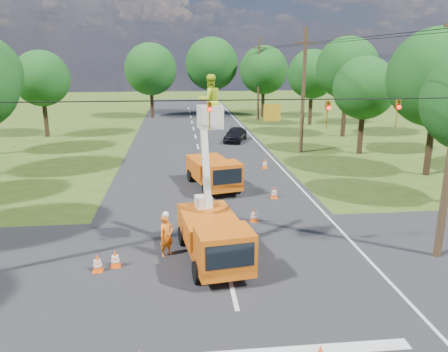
{
  "coord_description": "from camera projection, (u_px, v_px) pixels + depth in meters",
  "views": [
    {
      "loc": [
        -1.69,
        -13.05,
        7.74
      ],
      "look_at": [
        0.29,
        5.62,
        2.6
      ],
      "focal_mm": 35.0,
      "sensor_mm": 36.0,
      "label": 1
    }
  ],
  "objects": [
    {
      "name": "pole_right_far",
      "position": [
        259.0,
        79.0,
        54.53
      ],
      "size": [
        1.8,
        0.3,
        10.0
      ],
      "color": "#4C3823",
      "rests_on": "ground"
    },
    {
      "name": "tree_far_c",
      "position": [
        264.0,
        70.0,
        56.3
      ],
      "size": [
        6.2,
        6.2,
        9.18
      ],
      "color": "#382616",
      "rests_on": "ground"
    },
    {
      "name": "traffic_cone_8",
      "position": [
        115.0,
        259.0,
        16.51
      ],
      "size": [
        0.38,
        0.38,
        0.71
      ],
      "color": "#FE570D",
      "rests_on": "ground"
    },
    {
      "name": "tree_far_a",
      "position": [
        151.0,
        69.0,
        55.75
      ],
      "size": [
        6.6,
        6.6,
        9.5
      ],
      "color": "#382616",
      "rests_on": "ground"
    },
    {
      "name": "tree_right_b",
      "position": [
        438.0,
        78.0,
        27.98
      ],
      "size": [
        6.4,
        6.4,
        9.65
      ],
      "color": "#382616",
      "rests_on": "ground"
    },
    {
      "name": "pole_right_mid",
      "position": [
        303.0,
        90.0,
        35.35
      ],
      "size": [
        1.8,
        0.3,
        10.0
      ],
      "color": "#4C3823",
      "rests_on": "ground"
    },
    {
      "name": "ground",
      "position": [
        201.0,
        160.0,
        33.92
      ],
      "size": [
        140.0,
        140.0,
        0.0
      ],
      "primitive_type": "plane",
      "color": "#304C17",
      "rests_on": "ground"
    },
    {
      "name": "distant_car",
      "position": [
        235.0,
        134.0,
        41.05
      ],
      "size": [
        2.94,
        4.33,
        1.37
      ],
      "primitive_type": "imported",
      "rotation": [
        0.0,
        0.0,
        -0.36
      ],
      "color": "black",
      "rests_on": "ground"
    },
    {
      "name": "tree_right_e",
      "position": [
        312.0,
        74.0,
        50.09
      ],
      "size": [
        5.6,
        5.6,
        8.63
      ],
      "color": "#382616",
      "rests_on": "ground"
    },
    {
      "name": "second_truck",
      "position": [
        214.0,
        172.0,
        26.28
      ],
      "size": [
        3.14,
        5.63,
        2.0
      ],
      "rotation": [
        0.0,
        0.0,
        0.24
      ],
      "color": "#DC5A0F",
      "rests_on": "ground"
    },
    {
      "name": "bucket_truck",
      "position": [
        213.0,
        223.0,
        16.72
      ],
      "size": [
        2.72,
        5.53,
        7.14
      ],
      "rotation": [
        0.0,
        0.0,
        0.14
      ],
      "color": "#DC5A0F",
      "rests_on": "ground"
    },
    {
      "name": "road_cross",
      "position": [
        226.0,
        267.0,
        16.65
      ],
      "size": [
        56.0,
        10.0,
        0.07
      ],
      "primitive_type": "cube",
      "color": "black",
      "rests_on": "ground"
    },
    {
      "name": "traffic_cone_4",
      "position": [
        97.0,
        263.0,
        16.15
      ],
      "size": [
        0.38,
        0.38,
        0.71
      ],
      "color": "#FE570D",
      "rests_on": "ground"
    },
    {
      "name": "tree_right_d",
      "position": [
        347.0,
        68.0,
        42.29
      ],
      "size": [
        6.0,
        6.0,
        9.7
      ],
      "color": "#382616",
      "rests_on": "ground"
    },
    {
      "name": "ground_worker",
      "position": [
        166.0,
        236.0,
        17.33
      ],
      "size": [
        0.75,
        0.72,
        1.74
      ],
      "primitive_type": "imported",
      "rotation": [
        0.0,
        0.0,
        0.69
      ],
      "color": "orange",
      "rests_on": "ground"
    },
    {
      "name": "road_main",
      "position": [
        201.0,
        160.0,
        33.92
      ],
      "size": [
        12.0,
        100.0,
        0.06
      ],
      "primitive_type": "cube",
      "color": "black",
      "rests_on": "ground"
    },
    {
      "name": "traffic_cone_2",
      "position": [
        254.0,
        215.0,
        21.07
      ],
      "size": [
        0.38,
        0.38,
        0.71
      ],
      "color": "#FE570D",
      "rests_on": "ground"
    },
    {
      "name": "traffic_cone_3",
      "position": [
        274.0,
        193.0,
        24.55
      ],
      "size": [
        0.38,
        0.38,
        0.71
      ],
      "color": "#FE570D",
      "rests_on": "ground"
    },
    {
      "name": "tree_far_b",
      "position": [
        212.0,
        64.0,
        58.32
      ],
      "size": [
        7.0,
        7.0,
        10.32
      ],
      "color": "#382616",
      "rests_on": "ground"
    },
    {
      "name": "edge_line",
      "position": [
        272.0,
        158.0,
        34.48
      ],
      "size": [
        0.12,
        90.0,
        0.02
      ],
      "primitive_type": "cube",
      "color": "silver",
      "rests_on": "ground"
    },
    {
      "name": "tree_left_f",
      "position": [
        41.0,
        79.0,
        42.42
      ],
      "size": [
        5.4,
        5.4,
        8.4
      ],
      "color": "#382616",
      "rests_on": "ground"
    },
    {
      "name": "tree_right_c",
      "position": [
        364.0,
        88.0,
        34.81
      ],
      "size": [
        5.0,
        5.0,
        7.83
      ],
      "color": "#382616",
      "rests_on": "ground"
    },
    {
      "name": "traffic_cone_7",
      "position": [
        265.0,
        164.0,
        31.15
      ],
      "size": [
        0.38,
        0.38,
        0.71
      ],
      "color": "#FE570D",
      "rests_on": "ground"
    },
    {
      "name": "signal_span",
      "position": [
        290.0,
        112.0,
        15.32
      ],
      "size": [
        18.0,
        0.29,
        1.07
      ],
      "color": "black",
      "rests_on": "ground"
    }
  ]
}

